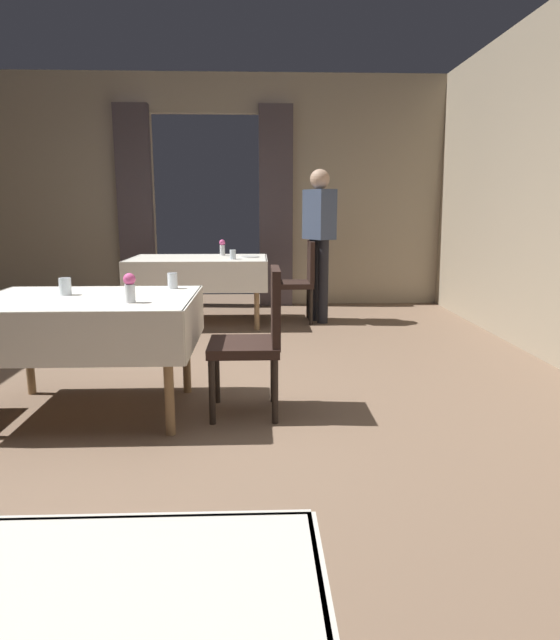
{
  "coord_description": "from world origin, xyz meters",
  "views": [
    {
      "loc": [
        0.69,
        -3.31,
        1.28
      ],
      "look_at": [
        0.85,
        0.68,
        0.47
      ],
      "focal_mm": 30.72,
      "sensor_mm": 36.0,
      "label": 1
    }
  ],
  "objects": [
    {
      "name": "ground",
      "position": [
        0.0,
        0.0,
        0.0
      ],
      "size": [
        10.08,
        10.08,
        0.0
      ],
      "primitive_type": "plane",
      "color": "#7A604C"
    },
    {
      "name": "wall_back",
      "position": [
        0.0,
        4.18,
        1.52
      ],
      "size": [
        6.4,
        0.27,
        3.0
      ],
      "color": "tan",
      "rests_on": "ground"
    },
    {
      "name": "dining_table_mid",
      "position": [
        -0.37,
        0.07,
        0.65
      ],
      "size": [
        1.33,
        1.0,
        0.75
      ],
      "color": "olive",
      "rests_on": "ground"
    },
    {
      "name": "dining_table_far",
      "position": [
        0.02,
        2.88,
        0.65
      ],
      "size": [
        1.53,
        1.02,
        0.75
      ],
      "color": "olive",
      "rests_on": "ground"
    },
    {
      "name": "chair_mid_right",
      "position": [
        0.68,
        0.03,
        0.52
      ],
      "size": [
        0.45,
        0.44,
        0.93
      ],
      "color": "black",
      "rests_on": "ground"
    },
    {
      "name": "chair_far_right",
      "position": [
        1.17,
        2.92,
        0.52
      ],
      "size": [
        0.44,
        0.44,
        0.93
      ],
      "color": "black",
      "rests_on": "ground"
    },
    {
      "name": "flower_vase_mid",
      "position": [
        -0.06,
        -0.14,
        0.84
      ],
      "size": [
        0.07,
        0.07,
        0.17
      ],
      "color": "silver",
      "rests_on": "dining_table_mid"
    },
    {
      "name": "glass_mid_b",
      "position": [
        -0.53,
        0.16,
        0.8
      ],
      "size": [
        0.07,
        0.07,
        0.11
      ],
      "primitive_type": "cylinder",
      "color": "silver",
      "rests_on": "dining_table_mid"
    },
    {
      "name": "glass_mid_c",
      "position": [
        0.1,
        0.43,
        0.8
      ],
      "size": [
        0.07,
        0.07,
        0.11
      ],
      "primitive_type": "cylinder",
      "color": "silver",
      "rests_on": "dining_table_mid"
    },
    {
      "name": "flower_vase_far",
      "position": [
        0.26,
        3.17,
        0.85
      ],
      "size": [
        0.07,
        0.07,
        0.19
      ],
      "color": "silver",
      "rests_on": "dining_table_far"
    },
    {
      "name": "glass_far_b",
      "position": [
        0.41,
        2.66,
        0.8
      ],
      "size": [
        0.07,
        0.07,
        0.1
      ],
      "primitive_type": "cylinder",
      "color": "silver",
      "rests_on": "dining_table_far"
    },
    {
      "name": "plate_far_c",
      "position": [
        0.59,
        2.9,
        0.76
      ],
      "size": [
        0.21,
        0.21,
        0.01
      ],
      "primitive_type": "cylinder",
      "color": "white",
      "rests_on": "dining_table_far"
    },
    {
      "name": "person_waiter_by_doorway",
      "position": [
        1.37,
        2.91,
        1.02
      ],
      "size": [
        0.37,
        0.42,
        1.72
      ],
      "color": "black",
      "rests_on": "ground"
    }
  ]
}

